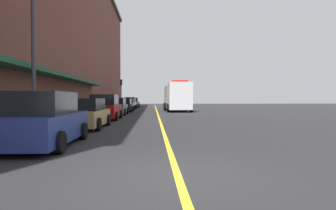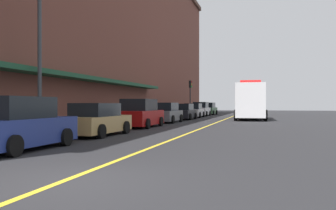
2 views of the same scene
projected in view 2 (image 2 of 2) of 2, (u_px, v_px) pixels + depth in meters
The scene contains 18 objects.
ground_plane at pixel (220, 121), 31.29m from camera, with size 112.00×112.00×0.00m, color #232326.
sidewalk_left at pixel (152, 120), 32.92m from camera, with size 2.40×70.00×0.15m, color gray.
lane_center_stripe at pixel (220, 121), 31.29m from camera, with size 0.16×70.00×0.01m, color gold.
brick_building_left at pixel (93, 21), 33.34m from camera, with size 9.60×64.00×18.42m.
parked_car_0 at pixel (17, 125), 11.79m from camera, with size 2.07×4.56×1.76m.
parked_car_1 at pixel (97, 120), 17.21m from camera, with size 2.00×4.50×1.56m.
parked_car_2 at pixel (140, 114), 23.31m from camera, with size 2.13×4.61×1.84m.
parked_car_3 at pixel (166, 113), 29.23m from camera, with size 2.00×4.37×1.63m.
parked_car_4 at pixel (183, 112), 34.92m from camera, with size 2.12×4.20×1.54m.
parked_car_5 at pixel (194, 111), 40.23m from camera, with size 2.12×4.70×1.58m.
parked_car_6 at pixel (201, 109), 45.26m from camera, with size 2.01×4.33×1.76m.
parked_car_7 at pixel (208, 109), 50.27m from camera, with size 2.20×4.39×1.71m.
box_truck at pixel (251, 102), 34.83m from camera, with size 3.10×8.48×3.62m.
parking_meter_0 at pixel (157, 109), 31.66m from camera, with size 0.14×0.18×1.33m.
parking_meter_1 at pixel (167, 109), 34.58m from camera, with size 0.14×0.18×1.33m.
parking_meter_2 at pixel (138, 110), 26.89m from camera, with size 0.14×0.18×1.33m.
street_lamp_left at pixel (40, 40), 16.12m from camera, with size 0.44×0.44×6.94m.
traffic_light_near at pixel (190, 91), 45.18m from camera, with size 0.38×0.36×4.30m.
Camera 2 is at (3.83, -6.38, 1.52)m, focal length 38.48 mm.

